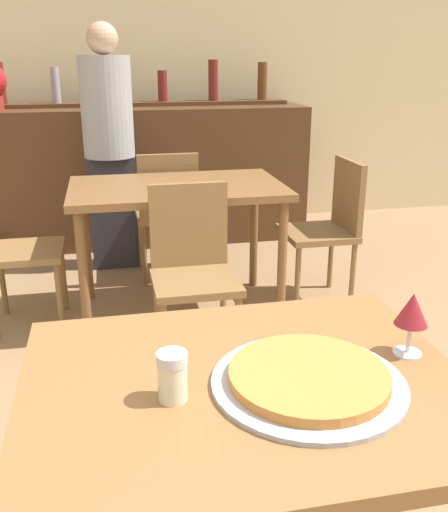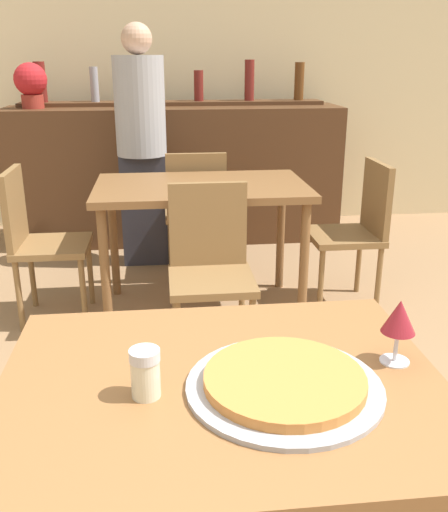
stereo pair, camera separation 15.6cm
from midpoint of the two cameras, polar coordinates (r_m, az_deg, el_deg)
name	(u,v)px [view 1 (the left image)]	position (r m, az deg, el deg)	size (l,w,h in m)	color
wall_back	(133,60)	(5.06, -10.05, 18.78)	(8.00, 0.05, 2.80)	beige
dining_table_near	(245,413)	(1.36, -1.31, -15.47)	(1.00, 0.79, 0.75)	brown
dining_table_far	(177,200)	(3.19, -6.11, 5.56)	(1.17, 0.73, 0.76)	brown
bar_counter	(142,175)	(4.65, -9.17, 7.96)	(2.60, 0.56, 1.06)	#4C2D19
bar_back_shelf	(136,96)	(4.71, -9.76, 15.50)	(2.39, 0.24, 0.34)	#4C2D19
chair_far_side_front	(192,262)	(2.73, -4.81, -0.66)	(0.40, 0.40, 0.86)	olive
chair_far_side_back	(167,207)	(3.75, -6.87, 4.85)	(0.40, 0.40, 0.86)	olive
chair_far_side_left	(8,241)	(3.28, -22.04, 1.41)	(0.40, 0.40, 0.86)	olive
chair_far_side_right	(330,221)	(3.44, 9.30, 3.41)	(0.40, 0.40, 0.86)	olive
pizza_tray	(309,379)	(1.28, 4.95, -12.24)	(0.43, 0.43, 0.04)	#A3A3A8
cheese_shaker	(172,376)	(1.23, -8.90, -11.86)	(0.07, 0.07, 0.11)	beige
person_standing	(109,141)	(4.01, -12.55, 11.13)	(0.34, 0.34, 1.64)	#2D2D38
wine_glass	(412,311)	(1.41, 15.31, -5.40)	(0.08, 0.08, 0.16)	silver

